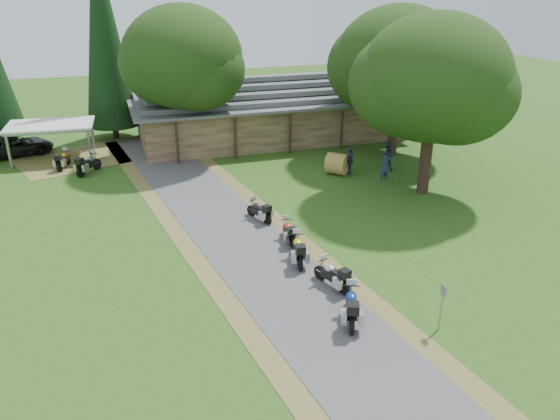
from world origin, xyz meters
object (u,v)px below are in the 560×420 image
object	(u,v)px
motorcycle_carport_b	(88,163)
motorcycle_carport_a	(63,159)
motorcycle_row_e	(259,210)
hay_bale	(337,164)
car_dark_suv	(15,141)
lodge	(271,107)
motorcycle_row_c	(298,248)
motorcycle_row_b	(332,273)
motorcycle_row_a	(352,304)
carport	(53,141)
motorcycle_row_d	(289,231)

from	to	relation	value
motorcycle_carport_b	motorcycle_carport_a	bearing A→B (deg)	82.22
motorcycle_row_e	hay_bale	xyz separation A→B (m)	(6.78, 5.51, 0.09)
car_dark_suv	lodge	bearing A→B (deg)	-110.04
motorcycle_row_c	motorcycle_row_e	size ratio (longest dim) A/B	1.13
lodge	motorcycle_row_b	size ratio (longest dim) A/B	11.65
motorcycle_row_a	motorcycle_carport_b	size ratio (longest dim) A/B	0.99
motorcycle_row_e	motorcycle_carport_a	size ratio (longest dim) A/B	0.93
motorcycle_row_b	motorcycle_row_e	distance (m)	7.41
motorcycle_carport_b	hay_bale	distance (m)	15.98
motorcycle_row_e	motorcycle_carport_a	bearing A→B (deg)	17.79
motorcycle_row_c	motorcycle_carport_a	bearing A→B (deg)	43.74
carport	motorcycle_row_b	size ratio (longest dim) A/B	3.08
motorcycle_row_a	hay_bale	world-z (taller)	motorcycle_row_a
motorcycle_row_e	motorcycle_row_c	bearing A→B (deg)	163.19
lodge	car_dark_suv	bearing A→B (deg)	176.94
hay_bale	motorcycle_row_d	bearing A→B (deg)	-126.32
motorcycle_row_b	lodge	bearing A→B (deg)	-29.75
motorcycle_row_b	motorcycle_carport_a	xyz separation A→B (m)	(-10.94, 19.56, 0.00)
motorcycle_row_a	motorcycle_carport_b	world-z (taller)	motorcycle_carport_b
motorcycle_carport_a	hay_bale	xyz separation A→B (m)	(16.76, -6.70, 0.04)
motorcycle_row_a	hay_bale	bearing A→B (deg)	0.89
motorcycle_row_c	motorcycle_row_e	world-z (taller)	motorcycle_row_c
motorcycle_row_d	motorcycle_row_a	bearing A→B (deg)	-174.12
motorcycle_row_c	hay_bale	size ratio (longest dim) A/B	1.44
motorcycle_row_a	motorcycle_carport_a	bearing A→B (deg)	48.51
motorcycle_row_d	motorcycle_row_e	distance (m)	2.91
lodge	motorcycle_carport_b	xyz separation A→B (m)	(-13.77, -4.69, -1.75)
motorcycle_row_d	hay_bale	xyz separation A→B (m)	(6.14, 8.35, 0.10)
lodge	carport	xyz separation A→B (m)	(-16.05, -0.55, -1.22)
motorcycle_row_b	motorcycle_row_e	bearing A→B (deg)	-11.18
motorcycle_carport_a	car_dark_suv	bearing A→B (deg)	57.92
carport	motorcycle_carport_b	size ratio (longest dim) A/B	2.76
lodge	motorcycle_carport_b	bearing A→B (deg)	-161.18
lodge	motorcycle_row_c	bearing A→B (deg)	-103.93
motorcycle_carport_a	motorcycle_carport_b	bearing A→B (deg)	-116.92
car_dark_suv	motorcycle_row_d	distance (m)	23.63
motorcycle_carport_b	hay_bale	xyz separation A→B (m)	(15.16, -5.06, -0.02)
motorcycle_row_d	motorcycle_row_b	bearing A→B (deg)	-170.54
motorcycle_row_b	motorcycle_row_e	world-z (taller)	motorcycle_row_b
motorcycle_row_c	motorcycle_carport_b	size ratio (longest dim) A/B	0.95
motorcycle_row_e	carport	bearing A→B (deg)	14.48
motorcycle_row_a	motorcycle_row_d	bearing A→B (deg)	23.06
motorcycle_row_c	lodge	bearing A→B (deg)	-1.43
car_dark_suv	hay_bale	xyz separation A→B (m)	(20.05, -10.75, -0.36)
carport	motorcycle_carport_b	xyz separation A→B (m)	(2.28, -4.14, -0.52)
car_dark_suv	hay_bale	size ratio (longest dim) A/B	4.00
motorcycle_row_c	motorcycle_carport_a	xyz separation A→B (m)	(-10.37, 17.10, -0.03)
carport	motorcycle_row_d	xyz separation A→B (m)	(11.30, -17.54, -0.65)
motorcycle_row_c	car_dark_suv	bearing A→B (deg)	45.36
lodge	motorcycle_row_c	xyz separation A→B (m)	(-5.00, -20.15, -1.78)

